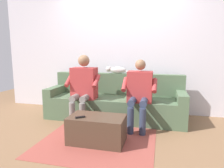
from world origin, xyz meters
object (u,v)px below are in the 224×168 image
object	(u,v)px
couch	(115,103)
remote_black	(80,117)
cat_on_backrest	(116,70)
person_left_seated	(139,90)
coffee_table	(97,129)
person_right_seated	(83,85)

from	to	relation	value
couch	remote_black	xyz separation A→B (m)	(0.19, 1.18, 0.09)
couch	cat_on_backrest	xyz separation A→B (m)	(0.04, -0.24, 0.60)
couch	person_left_seated	size ratio (longest dim) A/B	2.26
couch	person_left_seated	xyz separation A→B (m)	(-0.49, 0.35, 0.33)
coffee_table	person_left_seated	xyz separation A→B (m)	(-0.49, -0.72, 0.43)
person_right_seated	remote_black	size ratio (longest dim) A/B	8.98
coffee_table	person_left_seated	world-z (taller)	person_left_seated
person_right_seated	couch	bearing A→B (deg)	-146.16
coffee_table	person_left_seated	size ratio (longest dim) A/B	0.68
coffee_table	person_right_seated	distance (m)	1.01
person_left_seated	remote_black	xyz separation A→B (m)	(0.68, 0.83, -0.24)
person_left_seated	cat_on_backrest	bearing A→B (deg)	-48.07
cat_on_backrest	remote_black	size ratio (longest dim) A/B	4.13
person_right_seated	remote_black	world-z (taller)	person_right_seated
coffee_table	remote_black	bearing A→B (deg)	29.57
couch	person_left_seated	distance (m)	0.69
couch	person_right_seated	world-z (taller)	person_right_seated
coffee_table	cat_on_backrest	world-z (taller)	cat_on_backrest
remote_black	couch	bearing A→B (deg)	-136.47
couch	coffee_table	xyz separation A→B (m)	(0.00, 1.07, -0.10)
person_right_seated	person_left_seated	bearing A→B (deg)	178.80
coffee_table	remote_black	xyz separation A→B (m)	(0.19, 0.11, 0.19)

